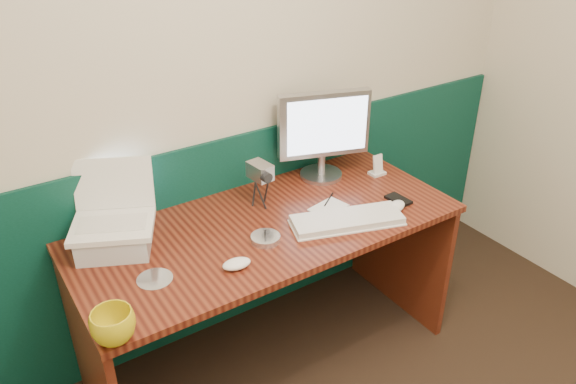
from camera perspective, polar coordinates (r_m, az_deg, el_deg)
back_wall at (r=2.38m, az=-8.04°, el=10.74°), size 3.50×0.04×2.50m
wainscot at (r=2.70m, az=-6.84°, el=-4.62°), size 3.48×0.02×1.00m
desk at (r=2.53m, az=-1.89°, el=-10.43°), size 1.60×0.70×0.75m
laptop_riser at (r=2.24m, az=-17.17°, el=-4.57°), size 0.33×0.31×0.09m
laptop at (r=2.15m, az=-17.83°, el=-0.77°), size 0.37×0.34×0.25m
monitor at (r=2.60m, az=3.50°, el=5.80°), size 0.44×0.25×0.43m
keyboard at (r=2.32m, az=6.02°, el=-2.90°), size 0.48×0.29×0.03m
mouse_right at (r=2.44m, az=10.96°, el=-1.43°), size 0.12×0.10×0.03m
mouse_left at (r=2.06m, az=-5.24°, el=-7.28°), size 0.12×0.08×0.04m
mug at (r=1.83m, az=-17.33°, el=-12.89°), size 0.17×0.17×0.11m
camcorder at (r=2.39m, az=-2.83°, el=0.81°), size 0.11×0.15×0.21m
cd_spindle at (r=2.20m, az=-2.30°, el=-4.74°), size 0.12×0.12×0.02m
cd_loose_a at (r=2.07m, az=-13.38°, el=-8.57°), size 0.13×0.13×0.00m
cd_loose_b at (r=2.40m, az=3.57°, el=-1.94°), size 0.11×0.11×0.00m
pen at (r=2.48m, az=4.15°, el=-0.77°), size 0.11×0.08×0.01m
papers at (r=2.43m, az=4.13°, el=-1.59°), size 0.18×0.14×0.00m
dock at (r=2.73m, az=9.03°, el=1.92°), size 0.07×0.06×0.01m
music_player at (r=2.71m, az=9.12°, el=2.87°), size 0.05×0.03×0.09m
pda at (r=2.52m, az=11.15°, el=-0.77°), size 0.07×0.12×0.01m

